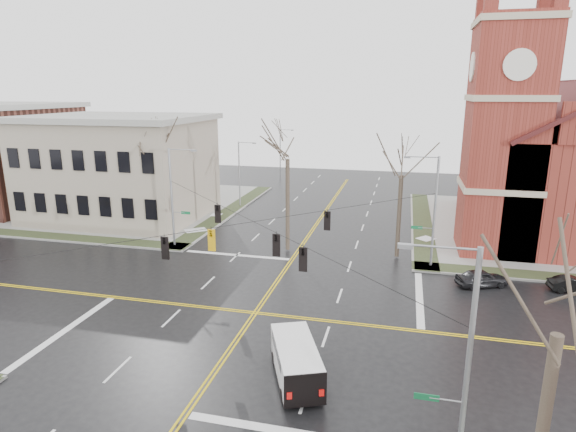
% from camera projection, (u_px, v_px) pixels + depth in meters
% --- Properties ---
extents(ground, '(120.00, 120.00, 0.00)m').
position_uv_depth(ground, '(255.00, 313.00, 31.46)').
color(ground, black).
rests_on(ground, ground).
extents(sidewalks, '(80.00, 80.00, 0.17)m').
position_uv_depth(sidewalks, '(255.00, 312.00, 31.44)').
color(sidewalks, gray).
rests_on(sidewalks, ground).
extents(road_markings, '(100.00, 100.00, 0.01)m').
position_uv_depth(road_markings, '(255.00, 313.00, 31.46)').
color(road_markings, gold).
rests_on(road_markings, ground).
extents(church, '(24.28, 27.48, 27.50)m').
position_uv_depth(church, '(572.00, 150.00, 46.95)').
color(church, maroon).
rests_on(church, ground).
extents(civic_building_a, '(18.00, 14.00, 11.00)m').
position_uv_depth(civic_building_a, '(121.00, 170.00, 53.91)').
color(civic_building_a, gray).
rests_on(civic_building_a, ground).
extents(signal_pole_ne, '(2.75, 0.22, 9.00)m').
position_uv_depth(signal_pole_ne, '(433.00, 209.00, 38.42)').
color(signal_pole_ne, gray).
rests_on(signal_pole_ne, ground).
extents(signal_pole_nw, '(2.75, 0.22, 9.00)m').
position_uv_depth(signal_pole_nw, '(173.00, 195.00, 43.61)').
color(signal_pole_nw, gray).
rests_on(signal_pole_nw, ground).
extents(signal_pole_se, '(2.75, 0.22, 9.00)m').
position_uv_depth(signal_pole_se, '(463.00, 361.00, 16.81)').
color(signal_pole_se, gray).
rests_on(signal_pole_se, ground).
extents(span_wires, '(23.02, 23.02, 0.03)m').
position_uv_depth(span_wires, '(254.00, 222.00, 29.89)').
color(span_wires, black).
rests_on(span_wires, ground).
extents(traffic_signals, '(8.21, 8.26, 1.30)m').
position_uv_depth(traffic_signals, '(250.00, 236.00, 29.46)').
color(traffic_signals, black).
rests_on(traffic_signals, ground).
extents(streetlight_north_a, '(2.30, 0.20, 8.00)m').
position_uv_depth(streetlight_north_a, '(240.00, 171.00, 59.09)').
color(streetlight_north_a, gray).
rests_on(streetlight_north_a, ground).
extents(streetlight_north_b, '(2.30, 0.20, 8.00)m').
position_uv_depth(streetlight_north_b, '(281.00, 152.00, 77.88)').
color(streetlight_north_b, gray).
rests_on(streetlight_north_b, ground).
extents(cargo_van, '(3.74, 5.39, 1.92)m').
position_uv_depth(cargo_van, '(295.00, 358.00, 24.08)').
color(cargo_van, white).
rests_on(cargo_van, ground).
extents(parked_car_a, '(4.06, 2.85, 1.28)m').
position_uv_depth(parked_car_a, '(482.00, 278.00, 35.60)').
color(parked_car_a, black).
rests_on(parked_car_a, ground).
extents(parked_car_b, '(3.46, 1.68, 1.09)m').
position_uv_depth(parked_car_b, '(573.00, 284.00, 34.69)').
color(parked_car_b, black).
rests_on(parked_car_b, ground).
extents(tree_nw_far, '(4.00, 4.00, 12.22)m').
position_uv_depth(tree_nw_far, '(153.00, 147.00, 45.78)').
color(tree_nw_far, '#3A2E25').
rests_on(tree_nw_far, ground).
extents(tree_nw_near, '(4.00, 4.00, 12.31)m').
position_uv_depth(tree_nw_near, '(288.00, 153.00, 41.39)').
color(tree_nw_near, '#3A2E25').
rests_on(tree_nw_near, ground).
extents(tree_ne, '(4.00, 4.00, 10.67)m').
position_uv_depth(tree_ne, '(402.00, 170.00, 39.86)').
color(tree_ne, '#3A2E25').
rests_on(tree_ne, ground).
extents(tree_se, '(4.00, 4.00, 11.12)m').
position_uv_depth(tree_se, '(560.00, 319.00, 13.17)').
color(tree_se, '#3A2E25').
rests_on(tree_se, ground).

